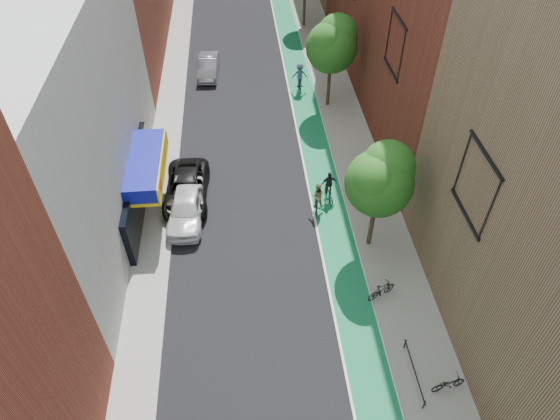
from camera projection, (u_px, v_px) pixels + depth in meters
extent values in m
cube|color=#157A4B|center=(302.00, 93.00, 38.43)|extent=(2.00, 68.00, 0.01)
cube|color=gray|center=(171.00, 98.00, 37.72)|extent=(2.00, 68.00, 0.15)
cube|color=gray|center=(335.00, 91.00, 38.54)|extent=(3.00, 68.00, 0.15)
cube|color=silver|center=(35.00, 126.00, 24.66)|extent=(8.00, 20.00, 12.00)
cylinder|color=#332619|center=(372.00, 223.00, 25.88)|extent=(0.24, 0.24, 3.30)
sphere|color=#1B5316|center=(379.00, 183.00, 23.99)|extent=(3.36, 3.36, 3.36)
sphere|color=#1B5316|center=(388.00, 167.00, 23.74)|extent=(2.64, 2.64, 2.64)
sphere|color=#1B5316|center=(376.00, 180.00, 23.42)|extent=(2.40, 2.40, 2.40)
cylinder|color=#332619|center=(329.00, 85.00, 35.90)|extent=(0.24, 0.24, 3.47)
sphere|color=#1B5316|center=(331.00, 47.00, 33.92)|extent=(3.53, 3.53, 3.53)
sphere|color=#1B5316|center=(337.00, 34.00, 33.64)|extent=(2.77, 2.77, 2.77)
sphere|color=#1B5316|center=(328.00, 42.00, 33.33)|extent=(2.52, 2.52, 2.52)
cylinder|color=#332619|center=(304.00, 10.00, 46.07)|extent=(0.24, 0.24, 3.19)
imported|color=silver|center=(186.00, 207.00, 27.95)|extent=(2.30, 4.91, 1.62)
imported|color=black|center=(187.00, 189.00, 29.20)|extent=(2.61, 5.40, 1.48)
imported|color=gray|center=(208.00, 66.00, 40.03)|extent=(1.75, 4.36, 1.41)
imported|color=black|center=(317.00, 205.00, 28.59)|extent=(0.77, 1.71, 0.99)
imported|color=#908254|center=(317.00, 195.00, 28.21)|extent=(0.88, 0.74, 1.60)
imported|color=black|center=(329.00, 193.00, 29.39)|extent=(0.76, 1.69, 0.86)
imported|color=#212029|center=(329.00, 183.00, 28.97)|extent=(0.96, 0.49, 1.57)
imported|color=black|center=(300.00, 84.00, 38.38)|extent=(0.57, 1.80, 1.07)
imported|color=#455E7D|center=(300.00, 74.00, 37.93)|extent=(1.22, 0.73, 1.86)
imported|color=black|center=(382.00, 290.00, 24.02)|extent=(1.63, 1.07, 0.95)
imported|color=black|center=(449.00, 384.00, 20.65)|extent=(1.59, 0.79, 0.80)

